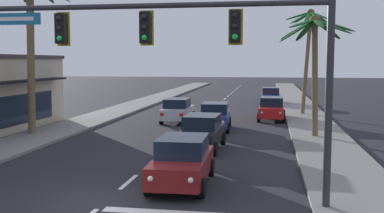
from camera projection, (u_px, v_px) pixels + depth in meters
name	position (u px, v px, depth m)	size (l,w,h in m)	color
ground_plane	(105.00, 202.00, 14.11)	(220.00, 220.00, 0.00)	#232328
sidewalk_right	(310.00, 121.00, 32.45)	(3.20, 110.00, 0.14)	gray
sidewalk_left	(99.00, 117.00, 35.01)	(3.20, 110.00, 0.14)	gray
lane_markings	(206.00, 120.00, 33.50)	(4.28, 87.88, 0.01)	silver
traffic_signal_mast	(201.00, 43.00, 13.45)	(10.91, 0.41, 6.85)	#2D2D33
sedan_lead_at_stop_bar	(182.00, 161.00, 16.04)	(2.02, 4.48, 1.68)	maroon
sedan_third_in_queue	(202.00, 132.00, 22.59)	(2.08, 4.50, 1.68)	black
sedan_fifth_in_queue	(215.00, 116.00, 29.11)	(2.11, 4.51, 1.68)	navy
sedan_oncoming_far	(178.00, 110.00, 32.61)	(1.97, 4.46, 1.68)	silver
sedan_parked_nearest_kerb	(271.00, 96.00, 45.99)	(2.01, 4.48, 1.68)	navy
sedan_parked_mid_kerb	(272.00, 108.00, 33.74)	(2.05, 4.49, 1.68)	red
palm_left_second	(31.00, 26.00, 26.04)	(4.63, 4.72, 9.19)	brown
palm_right_second	(315.00, 44.00, 25.39)	(4.27, 4.57, 6.84)	brown
palm_right_third	(309.00, 35.00, 36.21)	(3.78, 3.71, 8.39)	brown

